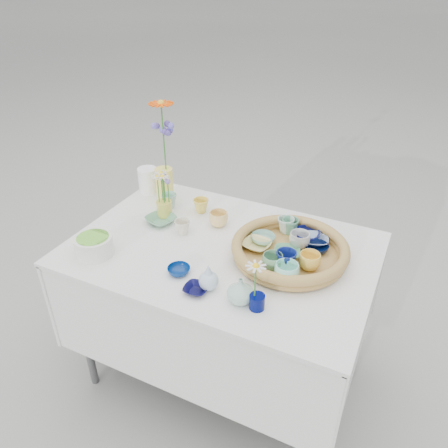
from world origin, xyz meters
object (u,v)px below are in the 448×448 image
at_px(display_table, 222,370).
at_px(bud_vase_seafoam, 240,290).
at_px(tall_vase_yellow, 165,184).
at_px(wicker_tray, 290,250).

distance_m(display_table, bud_vase_seafoam, 0.88).
relative_size(bud_vase_seafoam, tall_vase_yellow, 0.61).
distance_m(wicker_tray, bud_vase_seafoam, 0.33).
bearing_deg(display_table, wicker_tray, 10.12).
xyz_separation_m(wicker_tray, bud_vase_seafoam, (-0.07, -0.32, 0.01)).
bearing_deg(tall_vase_yellow, display_table, -30.69).
xyz_separation_m(wicker_tray, tall_vase_yellow, (-0.73, 0.22, 0.04)).
height_order(display_table, bud_vase_seafoam, bud_vase_seafoam).
relative_size(display_table, bud_vase_seafoam, 12.60).
bearing_deg(wicker_tray, display_table, -169.88).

